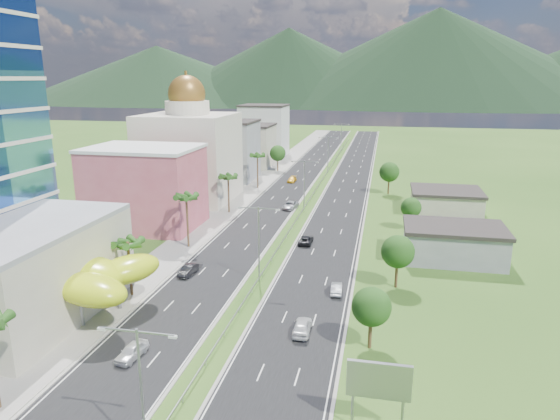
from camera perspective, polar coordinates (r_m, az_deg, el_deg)
The scene contains 37 objects.
ground at distance 63.06m, azimuth -4.65°, elevation -11.63°, with size 500.00×500.00×0.00m, color #2D5119.
road_left at distance 148.65m, azimuth 2.36°, elevation 4.01°, with size 11.00×260.00×0.04m, color black.
road_right at distance 146.98m, azimuth 8.14°, elevation 3.74°, with size 11.00×260.00×0.04m, color black.
sidewalk_left at distance 150.46m, azimuth -1.22°, elevation 4.16°, with size 7.00×260.00×0.12m, color gray.
median_guardrail at distance 129.99m, azimuth 4.30°, elevation 2.66°, with size 0.10×216.06×0.76m.
streetlight_median_a at distance 39.59m, azimuth -15.64°, elevation -18.40°, with size 6.04×0.25×11.00m.
streetlight_median_b at distance 69.44m, azimuth -2.44°, elevation -3.03°, with size 6.04×0.25×11.00m.
streetlight_median_c at distance 107.43m, azimuth 2.80°, elevation 3.42°, with size 6.04×0.25×11.00m.
streetlight_median_d at distance 151.41m, azimuth 5.52°, elevation 6.73°, with size 6.04×0.25×11.00m.
streetlight_median_e at distance 195.86m, azimuth 7.02°, elevation 8.54°, with size 6.04×0.25×11.00m.
lime_canopy at distance 66.03m, azimuth -22.79°, elevation -6.82°, with size 18.00×15.00×7.40m.
pink_shophouse at distance 98.96m, azimuth -15.16°, elevation 2.36°, with size 20.00×15.00×15.00m, color #B64A58.
domed_building at distance 118.89m, azimuth -10.31°, elevation 6.57°, with size 20.00×20.00×28.70m.
midrise_grey at distance 142.28m, azimuth -6.11°, elevation 6.70°, with size 16.00×15.00×16.00m, color gray.
midrise_beige at distance 163.36m, azimuth -3.73°, elevation 7.28°, with size 16.00×15.00×13.00m, color #A9A08B.
midrise_white at distance 185.17m, azimuth -1.82°, elevation 8.98°, with size 16.00×15.00×18.00m, color silver.
billboard at distance 43.11m, azimuth 11.23°, elevation -18.78°, with size 5.20×0.35×6.20m.
shed_near at distance 83.85m, azimuth 19.21°, elevation -3.74°, with size 15.00×10.00×5.00m, color gray.
shed_far at distance 112.86m, azimuth 18.41°, elevation 0.86°, with size 14.00×12.00×4.40m, color #A9A08B.
palm_tree_b at distance 67.81m, azimuth -16.99°, elevation -3.86°, with size 3.60×3.60×8.10m.
palm_tree_c at distance 84.73m, azimuth -10.66°, elevation 1.26°, with size 3.60×3.60×9.60m.
palm_tree_d at distance 106.03m, azimuth -5.94°, elevation 3.64°, with size 3.60×3.60×8.60m.
palm_tree_e at distance 129.56m, azimuth -2.59°, elevation 6.10°, with size 3.60×3.60×9.40m.
leafy_tree_lfar at distance 154.03m, azimuth -0.27°, elevation 6.50°, with size 4.90×4.90×8.05m.
leafy_tree_ra at distance 54.28m, azimuth 10.41°, elevation -10.84°, with size 4.20×4.20×6.90m.
leafy_tree_rb at distance 69.92m, azimuth 13.32°, elevation -4.67°, with size 4.55×4.55×7.47m.
leafy_tree_rc at distance 97.11m, azimuth 14.75°, elevation 0.26°, with size 3.85×3.85×6.33m.
leafy_tree_rd at distance 126.04m, azimuth 12.38°, elevation 4.26°, with size 4.90×4.90×8.05m.
mountain_ridge at distance 506.66m, azimuth 17.07°, elevation 11.10°, with size 860.00×140.00×90.00m, color black, non-canonical shape.
car_white_near_left at distance 55.63m, azimuth -16.60°, elevation -15.22°, with size 1.75×4.34×1.48m, color silver.
car_dark_left at distance 74.98m, azimuth -10.45°, elevation -6.76°, with size 1.52×4.37×1.44m, color black.
car_silver_mid_left at distance 110.12m, azimuth 1.19°, elevation 0.55°, with size 2.57×5.57×1.55m, color #94959B.
car_yellow_far_left at distance 138.51m, azimuth 1.38°, elevation 3.51°, with size 1.94×4.78×1.39m, color gold.
car_white_near_right at distance 58.06m, azimuth 2.56°, elevation -13.13°, with size 1.91×4.75×1.62m, color silver.
car_silver_right at distance 68.23m, azimuth 6.47°, elevation -8.88°, with size 1.42×4.07×1.34m, color #A9ACB1.
car_dark_far_right at distance 87.21m, azimuth 2.97°, elevation -3.43°, with size 2.21×4.79×1.33m, color black.
motorcycle at distance 76.89m, azimuth -9.14°, elevation -6.26°, with size 0.54×1.77×1.13m, color black.
Camera 1 is at (16.41, -53.99, 28.14)m, focal length 32.00 mm.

